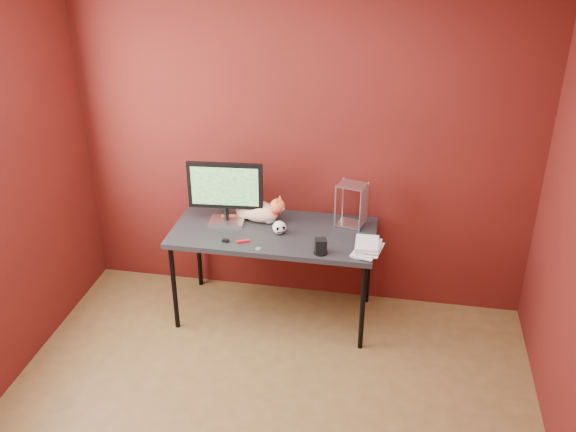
% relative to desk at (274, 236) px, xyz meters
% --- Properties ---
extents(room, '(3.52, 3.52, 2.61)m').
position_rel_desk_xyz_m(room, '(0.15, -1.37, 0.75)').
color(room, brown).
rests_on(room, ground).
extents(desk, '(1.50, 0.70, 0.75)m').
position_rel_desk_xyz_m(desk, '(0.00, 0.00, 0.00)').
color(desk, black).
rests_on(desk, ground).
extents(monitor, '(0.56, 0.20, 0.48)m').
position_rel_desk_xyz_m(monitor, '(-0.37, 0.06, 0.32)').
color(monitor, silver).
rests_on(monitor, desk).
extents(cat, '(0.51, 0.27, 0.24)m').
position_rel_desk_xyz_m(cat, '(-0.15, 0.13, 0.13)').
color(cat, orange).
rests_on(cat, desk).
extents(skull_mug, '(0.10, 0.11, 0.10)m').
position_rel_desk_xyz_m(skull_mug, '(0.05, -0.04, 0.10)').
color(skull_mug, silver).
rests_on(skull_mug, desk).
extents(speaker, '(0.10, 0.10, 0.11)m').
position_rel_desk_xyz_m(speaker, '(0.39, -0.27, 0.10)').
color(speaker, black).
rests_on(speaker, desk).
extents(book_stack, '(0.22, 0.26, 0.87)m').
position_rel_desk_xyz_m(book_stack, '(0.63, -0.18, 0.49)').
color(book_stack, beige).
rests_on(book_stack, desk).
extents(wire_rack, '(0.23, 0.20, 0.34)m').
position_rel_desk_xyz_m(wire_rack, '(0.55, 0.19, 0.22)').
color(wire_rack, silver).
rests_on(wire_rack, desk).
extents(pocket_knife, '(0.09, 0.06, 0.02)m').
position_rel_desk_xyz_m(pocket_knife, '(-0.18, -0.22, 0.06)').
color(pocket_knife, '#AA0D15').
rests_on(pocket_knife, desk).
extents(black_gadget, '(0.05, 0.03, 0.02)m').
position_rel_desk_xyz_m(black_gadget, '(-0.30, -0.23, 0.06)').
color(black_gadget, black).
rests_on(black_gadget, desk).
extents(washer, '(0.04, 0.04, 0.00)m').
position_rel_desk_xyz_m(washer, '(-0.05, -0.29, 0.05)').
color(washer, silver).
rests_on(washer, desk).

